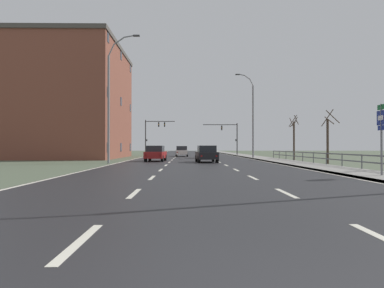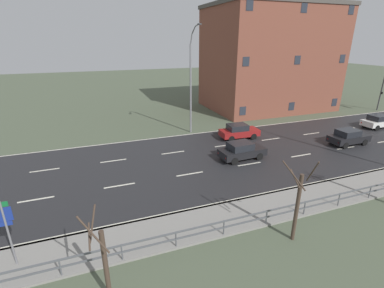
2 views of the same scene
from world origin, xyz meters
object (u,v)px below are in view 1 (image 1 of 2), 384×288
at_px(car_mid_centre, 182,151).
at_px(car_near_left, 205,152).
at_px(traffic_signal_right, 230,134).
at_px(car_distant, 156,153).
at_px(car_near_right, 206,154).
at_px(highway_sign, 381,130).
at_px(street_lamp_midground, 252,117).
at_px(street_lamp_left_bank, 111,101).
at_px(brick_building, 74,102).
at_px(traffic_signal_left, 153,131).

height_order(car_mid_centre, car_near_left, same).
bearing_deg(traffic_signal_right, car_distant, -113.21).
bearing_deg(car_near_right, highway_sign, -69.01).
bearing_deg(street_lamp_midground, highway_sign, -88.05).
distance_m(street_lamp_left_bank, car_distant, 7.20).
relative_size(car_distant, brick_building, 0.23).
distance_m(street_lamp_midground, highway_sign, 27.41).
xyz_separation_m(street_lamp_midground, street_lamp_left_bank, (-14.88, -12.78, 0.30)).
bearing_deg(street_lamp_midground, car_distant, -142.36).
distance_m(car_near_left, car_distant, 10.83).
bearing_deg(car_mid_centre, car_distant, -97.92).
xyz_separation_m(street_lamp_midground, car_near_left, (-5.86, 0.68, -4.42)).
relative_size(car_near_left, car_distant, 0.98).
xyz_separation_m(highway_sign, car_near_right, (-7.28, 16.05, -1.41)).
bearing_deg(car_distant, car_mid_centre, 85.54).
height_order(traffic_signal_left, car_near_left, traffic_signal_left).
height_order(street_lamp_midground, car_mid_centre, street_lamp_midground).
relative_size(street_lamp_midground, traffic_signal_left, 1.73).
distance_m(street_lamp_left_bank, brick_building, 17.41).
bearing_deg(car_near_left, car_mid_centre, 109.84).
bearing_deg(traffic_signal_right, street_lamp_midground, -87.23).
height_order(street_lamp_midground, traffic_signal_right, street_lamp_midground).
distance_m(highway_sign, car_near_left, 28.75).
height_order(car_distant, brick_building, brick_building).
xyz_separation_m(traffic_signal_right, brick_building, (-22.27, -13.33, 3.59)).
relative_size(street_lamp_midground, highway_sign, 3.08).
bearing_deg(traffic_signal_right, car_mid_centre, -139.54).
distance_m(street_lamp_midground, traffic_signal_right, 15.91).
distance_m(street_lamp_midground, brick_building, 23.26).
relative_size(street_lamp_midground, traffic_signal_right, 1.79).
relative_size(traffic_signal_right, car_near_left, 1.44).
height_order(car_near_left, brick_building, brick_building).
xyz_separation_m(street_lamp_left_bank, traffic_signal_left, (0.77, 29.86, -1.30)).
xyz_separation_m(street_lamp_midground, brick_building, (-23.04, 2.49, 2.08)).
bearing_deg(car_near_right, brick_building, 137.24).
xyz_separation_m(car_near_right, brick_building, (-16.68, 13.67, 6.51)).
height_order(street_lamp_midground, car_near_left, street_lamp_midground).
xyz_separation_m(street_lamp_left_bank, traffic_signal_right, (14.12, 28.61, -1.81)).
xyz_separation_m(highway_sign, brick_building, (-23.96, 29.71, 5.09)).
bearing_deg(street_lamp_midground, street_lamp_left_bank, -139.33).
xyz_separation_m(traffic_signal_left, brick_building, (-8.93, -14.59, 3.08)).
distance_m(street_lamp_left_bank, car_near_left, 16.88).
relative_size(traffic_signal_right, traffic_signal_left, 0.97).
distance_m(street_lamp_midground, street_lamp_left_bank, 19.62).
bearing_deg(street_lamp_midground, traffic_signal_left, 129.55).
xyz_separation_m(car_near_left, car_distant, (-5.42, -9.38, 0.00)).
bearing_deg(street_lamp_left_bank, traffic_signal_right, 63.74).
xyz_separation_m(car_near_left, brick_building, (-17.17, 1.81, 6.51)).
bearing_deg(traffic_signal_left, highway_sign, -71.26).
bearing_deg(brick_building, traffic_signal_right, 30.91).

